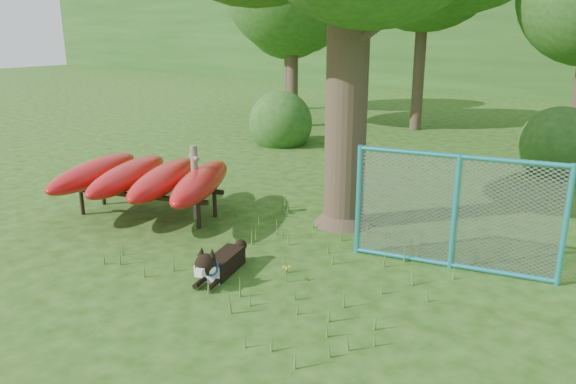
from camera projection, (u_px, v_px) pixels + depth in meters
The scene contains 9 objects.
ground at pixel (220, 282), 7.42m from camera, with size 80.00×80.00×0.00m, color #1D440D.
wooden_post at pixel (195, 181), 9.62m from camera, with size 0.35×0.20×1.31m.
kayak_rack at pixel (146, 177), 9.81m from camera, with size 3.76×3.38×0.92m.
husky_dog at pixel (218, 264), 7.51m from camera, with size 0.58×1.21×0.55m.
fence_section at pixel (455, 212), 7.63m from camera, with size 2.73×0.76×2.72m.
wildflower_clump at pixel (286, 269), 7.37m from camera, with size 0.11×0.09×0.23m.
bg_tree_f at pixel (289, 12), 21.48m from camera, with size 3.60×3.60×5.55m.
shrub_left at pixel (281, 144), 16.03m from camera, with size 1.80×1.80×1.80m, color #23511A.
shrub_mid at pixel (555, 171), 13.03m from camera, with size 1.80×1.80×1.80m, color #23511A.
Camera 1 is at (4.88, -4.78, 3.27)m, focal length 35.00 mm.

